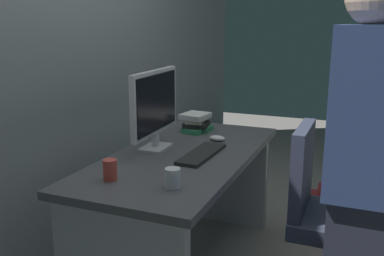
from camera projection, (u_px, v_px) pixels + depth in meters
The scene contains 11 objects.
wall_back at pixel (49, 11), 2.57m from camera, with size 6.40×0.10×3.00m, color gray.
desk at pixel (184, 189), 2.48m from camera, with size 1.53×0.72×0.72m.
office_chair at pixel (325, 226), 2.20m from camera, with size 0.52×0.52×0.94m.
person_at_desk at pixel (360, 190), 1.58m from camera, with size 0.40×0.24×1.64m.
monitor at pixel (155, 105), 2.45m from camera, with size 0.54×0.15×0.46m.
keyboard at pixel (202, 154), 2.38m from camera, with size 0.43×0.13×0.02m, color #262626.
mouse at pixel (217, 138), 2.68m from camera, with size 0.06×0.10×0.03m, color white.
cup_near_keyboard at pixel (173, 178), 1.92m from camera, with size 0.07×0.07×0.09m, color silver.
cup_by_monitor at pixel (110, 170), 2.01m from camera, with size 0.06×0.06×0.10m, color #D84C3F.
book_stack at pixel (196, 122), 2.90m from camera, with size 0.22×0.20×0.12m.
handbag at pixel (317, 216), 2.99m from camera, with size 0.34×0.14×0.38m.
Camera 1 is at (-2.14, -0.93, 1.44)m, focal length 40.53 mm.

